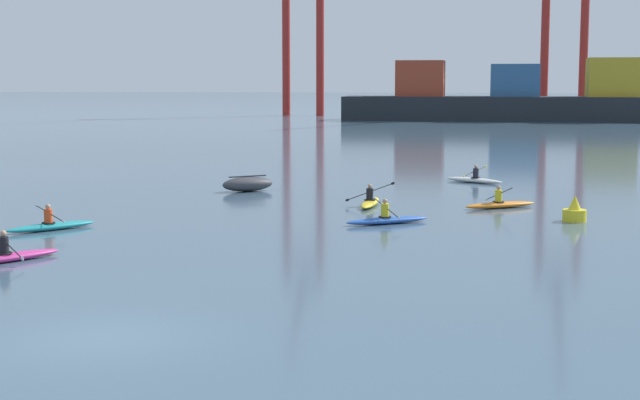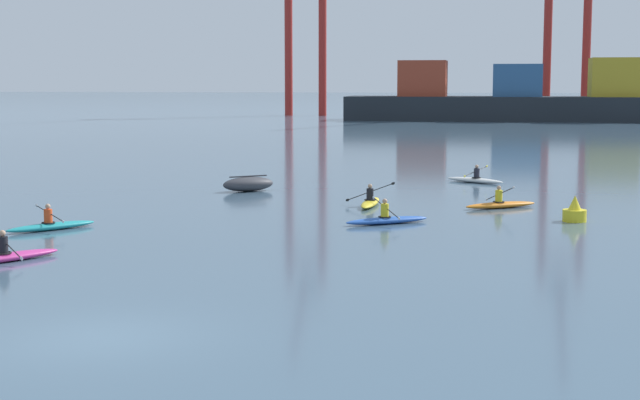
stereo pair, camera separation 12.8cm
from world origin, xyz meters
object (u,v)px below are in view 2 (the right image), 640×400
object	(u,v)px
channel_buoy	(575,212)
kayak_white	(475,179)
kayak_magenta	(6,256)
kayak_orange	(500,204)
capsized_dinghy	(248,184)
kayak_teal	(51,225)
kayak_blue	(387,219)
container_barge	(517,100)
kayak_yellow	(370,202)

from	to	relation	value
channel_buoy	kayak_white	bearing A→B (deg)	106.65
kayak_magenta	kayak_orange	bearing A→B (deg)	45.44
capsized_dinghy	kayak_magenta	xyz separation A→B (m)	(-2.53, -18.78, -0.18)
channel_buoy	kayak_teal	distance (m)	19.48
capsized_dinghy	kayak_orange	distance (m)	12.65
kayak_teal	capsized_dinghy	bearing A→B (deg)	72.97
kayak_magenta	kayak_white	xyz separation A→B (m)	(13.28, 24.66, 0.00)
capsized_dinghy	kayak_teal	xyz separation A→B (m)	(-3.96, -12.93, -0.18)
kayak_white	kayak_blue	bearing A→B (deg)	-101.12
container_barge	channel_buoy	distance (m)	92.07
channel_buoy	kayak_yellow	bearing A→B (deg)	159.22
kayak_blue	kayak_orange	distance (m)	6.76
kayak_orange	kayak_white	world-z (taller)	kayak_orange
capsized_dinghy	kayak_yellow	distance (m)	7.80
capsized_dinghy	kayak_white	bearing A→B (deg)	28.71
capsized_dinghy	kayak_magenta	bearing A→B (deg)	-97.68
kayak_magenta	container_barge	bearing A→B (deg)	80.51
kayak_yellow	kayak_white	bearing A→B (deg)	67.38
kayak_teal	kayak_white	distance (m)	23.88
capsized_dinghy	kayak_teal	distance (m)	13.52
channel_buoy	kayak_blue	size ratio (longest dim) A/B	0.32
kayak_blue	kayak_yellow	bearing A→B (deg)	104.13
kayak_yellow	kayak_teal	world-z (taller)	kayak_yellow
capsized_dinghy	channel_buoy	bearing A→B (deg)	-26.77
kayak_magenta	capsized_dinghy	bearing A→B (deg)	82.32
kayak_yellow	container_barge	bearing A→B (deg)	84.70
kayak_yellow	kayak_blue	bearing A→B (deg)	-75.87
kayak_magenta	kayak_orange	size ratio (longest dim) A/B	1.00
container_barge	kayak_blue	size ratio (longest dim) A/B	14.29
capsized_dinghy	kayak_yellow	size ratio (longest dim) A/B	0.80
container_barge	kayak_teal	bearing A→B (deg)	-100.86
capsized_dinghy	kayak_blue	bearing A→B (deg)	-50.20
container_barge	channel_buoy	bearing A→B (deg)	-90.01
channel_buoy	kayak_magenta	xyz separation A→B (m)	(-17.26, -11.34, -0.19)
kayak_magenta	kayak_white	distance (m)	28.01
kayak_yellow	kayak_teal	xyz separation A→B (m)	(-10.46, -8.62, -0.00)
channel_buoy	kayak_orange	distance (m)	4.37
kayak_teal	kayak_orange	distance (m)	18.25
container_barge	channel_buoy	size ratio (longest dim) A/B	45.12
capsized_dinghy	container_barge	bearing A→B (deg)	80.11
container_barge	kayak_blue	world-z (taller)	container_barge
capsized_dinghy	channel_buoy	world-z (taller)	channel_buoy
capsized_dinghy	kayak_magenta	size ratio (longest dim) A/B	0.86
kayak_magenta	kayak_teal	world-z (taller)	kayak_magenta
kayak_orange	channel_buoy	bearing A→B (deg)	-50.98
kayak_blue	kayak_white	bearing A→B (deg)	78.88
capsized_dinghy	kayak_white	world-z (taller)	kayak_white
kayak_teal	container_barge	bearing A→B (deg)	79.14
kayak_magenta	kayak_blue	bearing A→B (deg)	42.59
kayak_white	container_barge	bearing A→B (deg)	87.09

